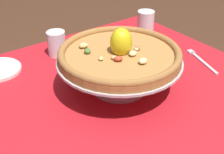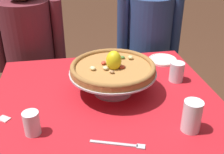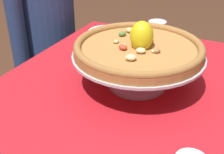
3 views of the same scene
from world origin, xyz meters
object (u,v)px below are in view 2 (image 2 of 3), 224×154
(water_glass_front_right, at_px, (192,118))
(sugar_packet, at_px, (4,119))
(pizza, at_px, (113,67))
(diner_left, at_px, (31,60))
(water_glass_front_left, at_px, (32,124))
(dinner_fork, at_px, (121,144))
(water_glass_side_right, at_px, (177,73))
(diner_right, at_px, (148,58))
(pizza_stand, at_px, (113,77))
(side_plate, at_px, (163,60))

(water_glass_front_right, relative_size, sugar_packet, 2.64)
(pizza, bearing_deg, diner_left, 123.04)
(water_glass_front_right, bearing_deg, water_glass_front_left, 172.05)
(dinner_fork, bearing_deg, water_glass_side_right, 48.47)
(dinner_fork, relative_size, diner_right, 0.16)
(pizza, relative_size, dinner_fork, 2.00)
(water_glass_side_right, xyz_separation_m, diner_left, (-0.82, 0.66, -0.16))
(pizza, relative_size, diner_right, 0.33)
(pizza, xyz_separation_m, water_glass_front_left, (-0.37, -0.26, -0.09))
(pizza, height_order, diner_right, diner_right)
(water_glass_front_left, bearing_deg, sugar_packet, 139.02)
(diner_right, bearing_deg, water_glass_side_right, -93.47)
(water_glass_front_left, bearing_deg, water_glass_side_right, 23.61)
(dinner_fork, bearing_deg, water_glass_front_left, 158.58)
(dinner_fork, bearing_deg, water_glass_front_right, 8.08)
(diner_right, bearing_deg, pizza_stand, -119.87)
(pizza, xyz_separation_m, diner_left, (-0.47, 0.72, -0.25))
(water_glass_front_right, bearing_deg, water_glass_side_right, 76.19)
(pizza_stand, height_order, water_glass_front_right, water_glass_front_right)
(pizza, height_order, dinner_fork, pizza)
(water_glass_front_left, distance_m, diner_right, 1.22)
(side_plate, height_order, diner_left, diner_left)
(dinner_fork, bearing_deg, sugar_packet, 152.17)
(water_glass_front_right, bearing_deg, dinner_fork, -171.92)
(water_glass_front_left, height_order, dinner_fork, water_glass_front_left)
(pizza_stand, height_order, diner_right, diner_right)
(water_glass_front_left, bearing_deg, pizza_stand, 35.20)
(pizza, xyz_separation_m, water_glass_front_right, (0.25, -0.34, -0.08))
(water_glass_side_right, distance_m, water_glass_front_right, 0.41)
(water_glass_front_left, distance_m, sugar_packet, 0.18)
(pizza, distance_m, water_glass_side_right, 0.37)
(water_glass_front_right, xyz_separation_m, diner_right, (0.14, 1.02, -0.20))
(sugar_packet, bearing_deg, water_glass_side_right, 13.34)
(water_glass_side_right, height_order, sugar_packet, water_glass_side_right)
(dinner_fork, height_order, sugar_packet, dinner_fork)
(pizza_stand, relative_size, water_glass_front_left, 4.31)
(water_glass_front_right, distance_m, diner_right, 1.05)
(side_plate, relative_size, dinner_fork, 0.85)
(water_glass_front_left, height_order, diner_left, diner_left)
(water_glass_front_left, relative_size, sugar_packet, 1.95)
(side_plate, xyz_separation_m, diner_left, (-0.83, 0.42, -0.13))
(water_glass_front_right, xyz_separation_m, water_glass_front_left, (-0.62, 0.09, -0.02))
(water_glass_side_right, bearing_deg, side_plate, 87.17)
(side_plate, distance_m, dinner_fork, 0.80)
(pizza, relative_size, sugar_packet, 8.14)
(diner_left, height_order, diner_right, diner_left)
(dinner_fork, distance_m, sugar_packet, 0.52)
(pizza_stand, height_order, dinner_fork, pizza_stand)
(side_plate, bearing_deg, water_glass_side_right, -92.83)
(water_glass_side_right, relative_size, diner_right, 0.08)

